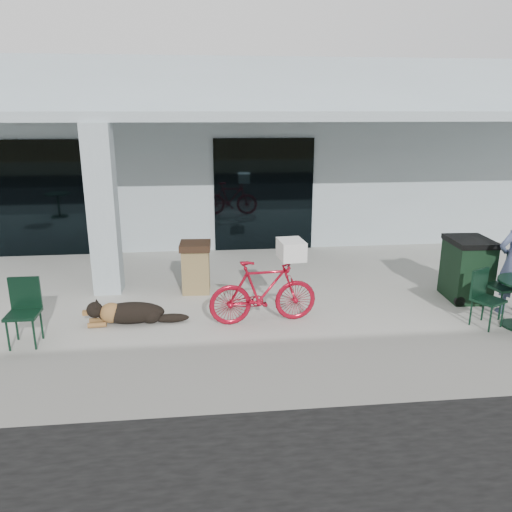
{
  "coord_description": "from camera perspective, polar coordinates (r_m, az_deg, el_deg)",
  "views": [
    {
      "loc": [
        0.32,
        -6.93,
        3.32
      ],
      "look_at": [
        1.17,
        0.96,
        1.0
      ],
      "focal_mm": 35.0,
      "sensor_mm": 36.0,
      "label": 1
    }
  ],
  "objects": [
    {
      "name": "cafe_chair_near",
      "position": [
        8.02,
        -25.1,
        -5.97
      ],
      "size": [
        0.45,
        0.49,
        0.98
      ],
      "primitive_type": null,
      "rotation": [
        0.0,
        0.0,
        0.01
      ],
      "color": "#102F1F",
      "rests_on": "ground"
    },
    {
      "name": "ground",
      "position": [
        7.69,
        -8.05,
        -9.44
      ],
      "size": [
        80.0,
        80.0,
        0.0
      ],
      "primitive_type": "plane",
      "color": "#A8A69E",
      "rests_on": "ground"
    },
    {
      "name": "cup_near_dog",
      "position": [
        8.76,
        -17.58,
        -6.38
      ],
      "size": [
        0.12,
        0.12,
        0.11
      ],
      "primitive_type": "cylinder",
      "rotation": [
        0.0,
        0.0,
        0.43
      ],
      "color": "white",
      "rests_on": "ground"
    },
    {
      "name": "bicycle",
      "position": [
        8.01,
        0.83,
        -4.1
      ],
      "size": [
        1.79,
        0.65,
        1.05
      ],
      "primitive_type": "imported",
      "rotation": [
        0.0,
        0.0,
        1.66
      ],
      "color": "#A90D23",
      "rests_on": "ground"
    },
    {
      "name": "cafe_chair_far_b",
      "position": [
        9.29,
        26.46,
        -3.08
      ],
      "size": [
        0.58,
        0.54,
        1.02
      ],
      "primitive_type": null,
      "rotation": [
        0.0,
        0.0,
        -1.4
      ],
      "color": "#102F1F",
      "rests_on": "ground"
    },
    {
      "name": "cafe_chair_far_a",
      "position": [
        8.7,
        25.03,
        -4.52
      ],
      "size": [
        0.57,
        0.59,
        0.91
      ],
      "primitive_type": null,
      "rotation": [
        0.0,
        0.0,
        0.49
      ],
      "color": "#102F1F",
      "rests_on": "ground"
    },
    {
      "name": "trash_receptacle",
      "position": [
        9.47,
        -6.88,
        -1.28
      ],
      "size": [
        0.59,
        0.59,
        0.96
      ],
      "primitive_type": null,
      "rotation": [
        0.0,
        0.0,
        -0.05
      ],
      "color": "olive",
      "rests_on": "ground"
    },
    {
      "name": "building",
      "position": [
        15.47,
        -7.52,
        12.2
      ],
      "size": [
        22.0,
        7.0,
        4.5
      ],
      "primitive_type": "cube",
      "color": "#A5B4BB",
      "rests_on": "ground"
    },
    {
      "name": "dog",
      "position": [
        8.33,
        -14.09,
        -6.18
      ],
      "size": [
        1.25,
        0.48,
        0.41
      ],
      "primitive_type": null,
      "rotation": [
        0.0,
        0.0,
        0.06
      ],
      "color": "black",
      "rests_on": "ground"
    },
    {
      "name": "wheeled_bin",
      "position": [
        9.8,
        22.97,
        -1.36
      ],
      "size": [
        0.74,
        0.92,
        1.13
      ],
      "primitive_type": null,
      "rotation": [
        0.0,
        0.0,
        -0.06
      ],
      "color": "black",
      "rests_on": "ground"
    },
    {
      "name": "laundry_basket",
      "position": [
        7.91,
        4.04,
        0.75
      ],
      "size": [
        0.42,
        0.55,
        0.3
      ],
      "primitive_type": "cube",
      "rotation": [
        0.0,
        0.0,
        1.66
      ],
      "color": "white",
      "rests_on": "bicycle"
    },
    {
      "name": "storefront_glass_right",
      "position": [
        12.16,
        0.9,
        6.98
      ],
      "size": [
        2.4,
        0.06,
        2.7
      ],
      "primitive_type": "cube",
      "color": "black",
      "rests_on": "ground"
    },
    {
      "name": "column",
      "position": [
        9.57,
        -17.09,
        4.98
      ],
      "size": [
        0.5,
        0.5,
        3.12
      ],
      "primitive_type": "cube",
      "color": "#A5B4BB",
      "rests_on": "ground"
    },
    {
      "name": "overhang",
      "position": [
        10.54,
        -8.21,
        15.54
      ],
      "size": [
        22.0,
        2.8,
        0.18
      ],
      "primitive_type": "cube",
      "color": "#A5B4BB",
      "rests_on": "column"
    },
    {
      "name": "storefront_glass_left",
      "position": [
        12.57,
        -22.48,
        6.05
      ],
      "size": [
        2.8,
        0.06,
        2.7
      ],
      "primitive_type": "cube",
      "color": "black",
      "rests_on": "ground"
    }
  ]
}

